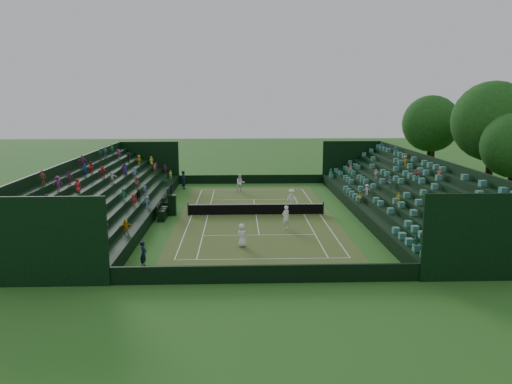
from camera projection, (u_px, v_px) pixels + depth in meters
ground at (256, 215)px, 42.70m from camera, size 160.00×160.00×0.00m
court_surface at (256, 215)px, 42.70m from camera, size 12.97×26.77×0.01m
perimeter_wall_north at (251, 179)px, 58.20m from camera, size 17.17×0.20×1.00m
perimeter_wall_south at (266, 274)px, 27.02m from camera, size 17.17×0.20×1.00m
perimeter_wall_east at (354, 208)px, 42.91m from camera, size 0.20×31.77×1.00m
perimeter_wall_west at (156, 210)px, 42.31m from camera, size 0.20×31.77×1.00m
north_grandstand at (403, 196)px, 42.86m from camera, size 6.60×32.00×4.90m
south_grandstand at (106, 198)px, 41.97m from camera, size 6.60×32.00×4.90m
tennis_net at (256, 209)px, 42.61m from camera, size 11.67×0.10×1.06m
scoreboard_tower at (402, 156)px, 58.44m from camera, size 2.00×1.00×3.70m
tree_row at (479, 129)px, 51.50m from camera, size 10.69×35.36×11.46m
umpire_chair at (172, 202)px, 42.42m from camera, size 0.83×0.83×2.62m
courtside_chairs at (165, 209)px, 42.77m from camera, size 0.59×5.56×1.28m
player_near_west at (242, 235)px, 33.49m from camera, size 0.89×0.72×1.59m
player_near_east at (286, 217)px, 37.93m from camera, size 0.81×0.73×1.85m
player_far_west at (240, 183)px, 52.72m from camera, size 1.10×0.93×1.98m
player_far_east at (292, 197)px, 46.18m from camera, size 1.17×0.93×1.59m
line_judge_north at (184, 180)px, 54.46m from camera, size 0.61×0.81×2.03m
line_judge_south at (143, 254)px, 29.50m from camera, size 0.44×0.61×1.57m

